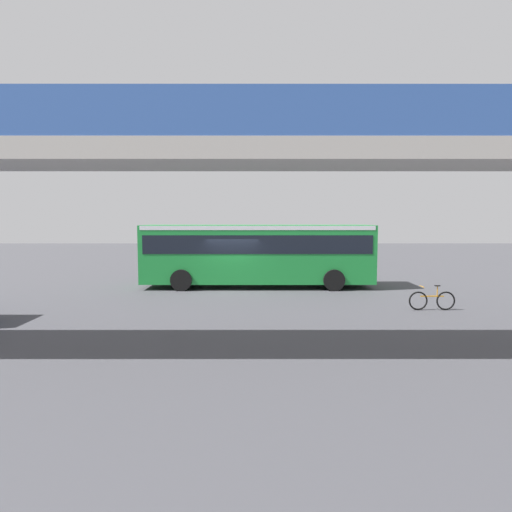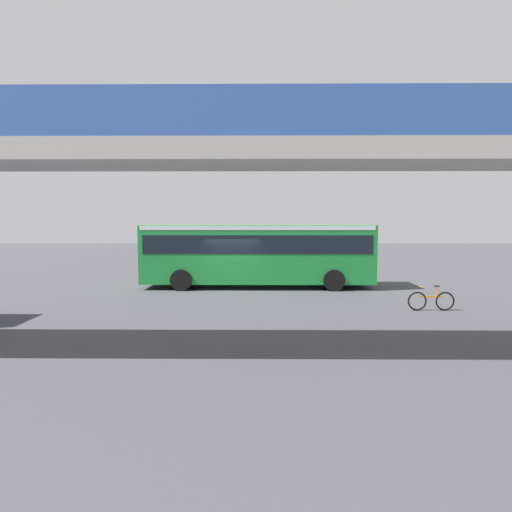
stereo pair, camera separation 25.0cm
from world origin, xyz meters
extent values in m
plane|color=#424247|center=(0.00, 0.00, 0.00)|extent=(80.00, 80.00, 0.00)
cube|color=#1E8C38|center=(-1.21, -0.81, 1.72)|extent=(11.50, 2.55, 2.86)
cube|color=black|center=(-1.21, -0.81, 2.23)|extent=(11.04, 2.59, 0.90)
cube|color=white|center=(-1.21, -0.81, 3.03)|extent=(11.27, 2.58, 0.20)
cube|color=black|center=(4.56, -0.81, 2.06)|extent=(0.04, 2.24, 1.20)
cylinder|color=black|center=(2.47, 0.46, 0.52)|extent=(1.04, 0.30, 1.04)
cylinder|color=black|center=(2.47, -2.09, 0.52)|extent=(1.04, 0.30, 1.04)
cylinder|color=black|center=(-4.89, 0.46, 0.52)|extent=(1.04, 0.30, 1.04)
cylinder|color=black|center=(-4.89, -2.09, 0.52)|extent=(1.04, 0.30, 1.04)
torus|color=black|center=(-7.31, 5.00, 0.36)|extent=(0.72, 0.06, 0.72)
torus|color=black|center=(-8.36, 5.00, 0.36)|extent=(0.72, 0.06, 0.72)
cube|color=orange|center=(-7.83, 5.00, 0.54)|extent=(0.89, 0.04, 0.04)
cylinder|color=orange|center=(-8.02, 5.00, 0.74)|extent=(0.03, 0.03, 0.40)
cube|color=black|center=(-8.02, 5.00, 0.94)|extent=(0.20, 0.08, 0.04)
cylinder|color=orange|center=(-7.43, 5.00, 0.91)|extent=(0.02, 0.44, 0.02)
cylinder|color=slate|center=(2.21, -4.91, 1.40)|extent=(0.08, 0.08, 2.80)
cube|color=red|center=(2.21, -4.91, 2.50)|extent=(0.04, 0.60, 0.60)
cube|color=silver|center=(-4.00, -3.25, 0.00)|extent=(2.00, 0.20, 0.01)
cube|color=silver|center=(0.00, -3.25, 0.00)|extent=(2.00, 0.20, 0.01)
cube|color=silver|center=(4.00, -3.25, 0.00)|extent=(2.00, 0.20, 0.01)
cube|color=#B2ADA5|center=(0.00, 10.58, 5.04)|extent=(27.04, 2.60, 0.50)
cube|color=#3359A5|center=(0.00, 9.33, 5.84)|extent=(27.04, 0.08, 1.10)
cube|color=#3359A5|center=(0.00, 11.83, 5.84)|extent=(27.04, 0.08, 1.10)
camera|label=1|loc=(-1.12, 21.77, 3.50)|focal=31.34mm
camera|label=2|loc=(-1.36, 21.77, 3.50)|focal=31.34mm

